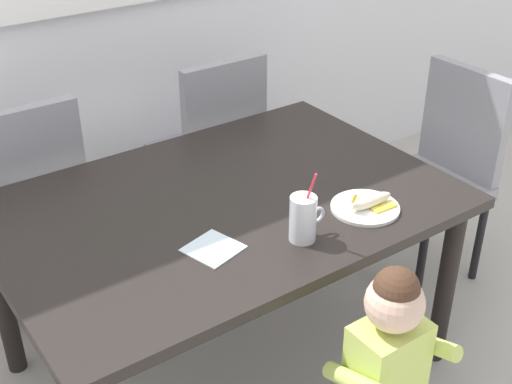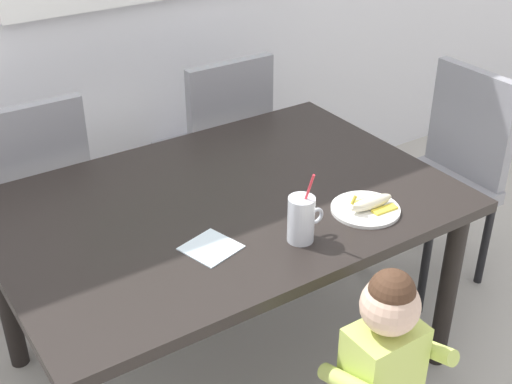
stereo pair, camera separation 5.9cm
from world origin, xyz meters
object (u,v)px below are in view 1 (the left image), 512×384
Objects in this scene: paper_napkin at (213,248)px; dining_table at (224,221)px; dining_chair_right at (213,141)px; milk_cup at (303,221)px; toddler_standing at (388,357)px; dining_chair_left at (28,195)px; snack_plate at (365,208)px; peeled_banana at (371,201)px; dining_chair_far at (441,165)px.

dining_table is at bearing 50.94° from paper_napkin.
dining_chair_right is 3.87× the size of milk_cup.
toddler_standing is at bearing -59.59° from paper_napkin.
dining_chair_left reaches higher than dining_table.
snack_plate is (0.25, 0.39, 0.22)m from toddler_standing.
snack_plate is at bearing 144.52° from peeled_banana.
dining_chair_far is 1.15× the size of toddler_standing.
dining_chair_far is at bearing 9.60° from paper_napkin.
paper_napkin is (-0.29, 0.49, 0.22)m from toddler_standing.
peeled_banana is at bearing 126.18° from dining_chair_left.
dining_chair_left and dining_chair_far have the same top height.
snack_plate is (0.28, 0.02, -0.06)m from milk_cup.
dining_chair_far is (1.12, -0.01, -0.12)m from dining_table.
dining_chair_far is at bearing 34.74° from toddler_standing.
paper_napkin is at bearing -80.40° from dining_chair_far.
toddler_standing reaches higher than snack_plate.
dining_chair_right is at bearing 72.07° from milk_cup.
toddler_standing reaches higher than peeled_banana.
snack_plate is (-0.08, -1.09, 0.21)m from dining_chair_right.
dining_chair_right is 1.12m from snack_plate.
milk_cup is 1.08× the size of snack_plate.
dining_chair_right is (0.88, -0.01, 0.00)m from dining_chair_left.
snack_plate is at bearing -42.65° from dining_table.
dining_chair_right reaches higher than paper_napkin.
dining_chair_far is 0.85m from peeled_banana.
milk_cup is (-0.03, 0.37, 0.29)m from toddler_standing.
milk_cup is at bearing -178.60° from peeled_banana.
milk_cup reaches higher than toddler_standing.
dining_chair_right is 1.15× the size of toddler_standing.
dining_chair_left is at bearing 114.78° from milk_cup.
dining_table is at bearing 119.86° from dining_chair_left.
snack_plate is 1.33× the size of peeled_banana.
dining_table is 1.84× the size of toddler_standing.
dining_table is at bearing 137.35° from snack_plate.
dining_chair_far is (0.69, -0.78, 0.00)m from dining_chair_right.
snack_plate is at bearing 125.94° from dining_chair_left.
dining_chair_right is at bearing 58.32° from paper_napkin.
dining_chair_far reaches higher than snack_plate.
dining_table is 6.22× the size of milk_cup.
dining_chair_left reaches higher than toddler_standing.
snack_plate is (-0.77, -0.32, 0.21)m from dining_chair_far.
peeled_banana is (0.02, -0.01, 0.03)m from snack_plate.
peeled_banana is (0.30, 0.01, -0.04)m from milk_cup.
milk_cup reaches higher than dining_chair_left.
dining_chair_right is 6.40× the size of paper_napkin.
dining_chair_left is 4.17× the size of snack_plate.
dining_chair_right is 4.17× the size of snack_plate.
milk_cup is (0.07, -0.34, 0.15)m from dining_table.
dining_chair_far is 1.34m from paper_napkin.
dining_chair_right reaches higher than peeled_banana.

